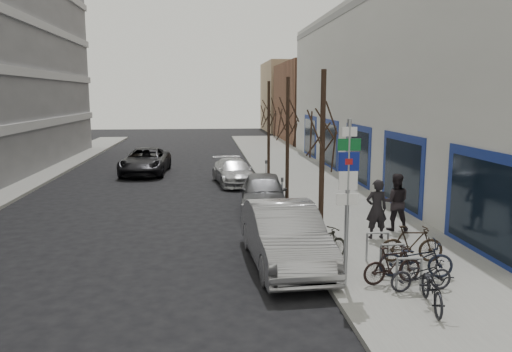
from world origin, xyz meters
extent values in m
plane|color=black|center=(0.00, 0.00, 0.00)|extent=(120.00, 120.00, 0.00)
cube|color=slate|center=(4.50, 10.00, 0.07)|extent=(5.00, 70.00, 0.15)
cube|color=brown|center=(13.00, 40.00, 4.00)|extent=(12.00, 14.00, 8.00)
cube|color=#937A5B|center=(13.50, 55.00, 4.50)|extent=(13.00, 12.00, 9.00)
cylinder|color=gray|center=(2.40, 0.00, 2.10)|extent=(0.10, 0.10, 4.20)
cube|color=white|center=(2.40, -0.03, 3.90)|extent=(0.35, 0.03, 0.22)
cube|color=#0C5926|center=(2.40, -0.03, 3.60)|extent=(0.55, 0.03, 0.28)
cube|color=navy|center=(2.40, -0.03, 3.20)|extent=(0.50, 0.03, 0.45)
cube|color=maroon|center=(2.40, -0.04, 3.20)|extent=(0.18, 0.02, 0.14)
cube|color=white|center=(2.40, -0.03, 2.75)|extent=(0.45, 0.03, 0.45)
cube|color=white|center=(2.40, -0.03, 2.30)|extent=(0.55, 0.03, 0.28)
cylinder|color=gray|center=(3.50, -0.50, 0.55)|extent=(0.06, 0.06, 0.80)
cylinder|color=gray|center=(4.10, -0.50, 0.55)|extent=(0.06, 0.06, 0.80)
cylinder|color=gray|center=(3.80, -0.50, 0.95)|extent=(0.60, 0.06, 0.06)
cylinder|color=gray|center=(3.50, 0.60, 0.55)|extent=(0.06, 0.06, 0.80)
cylinder|color=gray|center=(4.10, 0.60, 0.55)|extent=(0.06, 0.06, 0.80)
cylinder|color=gray|center=(3.80, 0.60, 0.95)|extent=(0.60, 0.06, 0.06)
cylinder|color=gray|center=(3.50, 1.70, 0.55)|extent=(0.06, 0.06, 0.80)
cylinder|color=gray|center=(4.10, 1.70, 0.55)|extent=(0.06, 0.06, 0.80)
cylinder|color=gray|center=(3.80, 1.70, 0.95)|extent=(0.60, 0.06, 0.06)
cylinder|color=black|center=(2.60, 3.50, 2.75)|extent=(0.16, 0.16, 5.50)
cylinder|color=black|center=(2.60, 10.00, 2.75)|extent=(0.16, 0.16, 5.50)
cylinder|color=black|center=(2.60, 16.50, 2.75)|extent=(0.16, 0.16, 5.50)
cylinder|color=gray|center=(2.15, 3.00, 0.70)|extent=(0.05, 0.05, 1.10)
cube|color=#3F3F44|center=(2.15, 3.00, 1.33)|extent=(0.10, 0.08, 0.18)
cylinder|color=gray|center=(2.15, 8.50, 0.70)|extent=(0.05, 0.05, 1.10)
cube|color=#3F3F44|center=(2.15, 8.50, 1.33)|extent=(0.10, 0.08, 0.18)
cylinder|color=gray|center=(2.15, 14.00, 0.70)|extent=(0.05, 0.05, 1.10)
cube|color=#3F3F44|center=(2.15, 14.00, 1.33)|extent=(0.10, 0.08, 0.18)
imported|color=black|center=(3.93, -1.47, 0.67)|extent=(0.83, 1.77, 1.04)
imported|color=black|center=(3.58, -0.01, 0.63)|extent=(1.63, 0.72, 0.96)
imported|color=black|center=(4.34, 0.36, 0.72)|extent=(1.92, 0.88, 1.13)
imported|color=black|center=(2.23, 1.60, 0.67)|extent=(1.76, 1.26, 1.05)
imported|color=black|center=(4.09, -0.52, 0.62)|extent=(1.56, 0.57, 0.93)
imported|color=black|center=(4.70, 1.49, 0.68)|extent=(1.79, 0.70, 1.06)
imported|color=#95959A|center=(1.23, 2.03, 0.86)|extent=(2.13, 5.33, 1.72)
imported|color=#4D4D52|center=(1.40, 8.67, 0.78)|extent=(2.24, 4.73, 1.56)
imported|color=#A9AAAE|center=(0.54, 15.13, 0.66)|extent=(2.46, 4.79, 1.33)
imported|color=black|center=(-4.60, 19.17, 0.78)|extent=(2.84, 5.72, 1.56)
imported|color=black|center=(4.51, 3.87, 1.12)|extent=(0.71, 0.47, 1.93)
imported|color=black|center=(5.49, 4.77, 1.14)|extent=(0.83, 0.65, 1.99)
camera|label=1|loc=(-0.92, -11.32, 4.74)|focal=35.00mm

